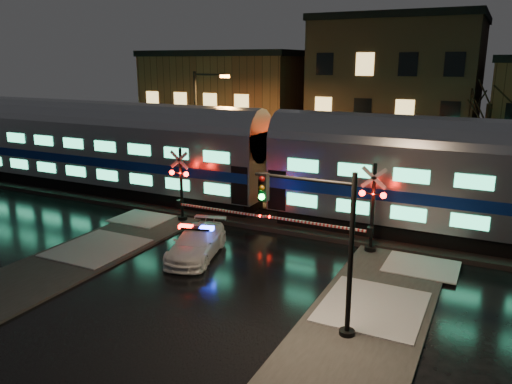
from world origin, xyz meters
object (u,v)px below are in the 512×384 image
streetlight (200,123)px  crossing_signal_right (364,216)px  police_car (197,243)px  traffic_light (324,250)px  crossing_signal_left (186,193)px

streetlight → crossing_signal_right: bearing=-27.1°
crossing_signal_right → streetlight: (-13.07, 6.69, 2.84)m
police_car → crossing_signal_right: size_ratio=0.82×
traffic_light → streetlight: bearing=128.7°
police_car → crossing_signal_right: crossing_signal_right is taller
streetlight → crossing_signal_left: bearing=-63.5°
traffic_light → streetlight: streetlight is taller
crossing_signal_right → streetlight: 14.95m
traffic_light → police_car: bearing=147.7°
crossing_signal_left → streetlight: size_ratio=0.73×
crossing_signal_left → streetlight: streetlight is taller
traffic_light → streetlight: 19.85m
crossing_signal_right → traffic_light: traffic_light is taller
traffic_light → crossing_signal_right: bearing=89.6°
police_car → crossing_signal_right: (6.58, 3.87, 1.08)m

